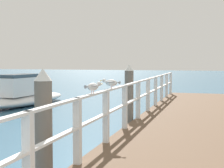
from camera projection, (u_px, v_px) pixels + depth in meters
pier_deck at (187, 129)px, 10.48m from camera, size 3.09×18.20×0.49m
pier_railing at (138, 96)px, 10.82m from camera, size 0.12×16.72×1.14m
dock_piling_near at (44, 134)px, 5.69m from camera, size 0.29×0.29×2.13m
dock_piling_far at (129, 98)px, 11.34m from camera, size 0.29×0.29×2.13m
seagull_foreground at (93, 86)px, 6.80m from camera, size 0.25×0.46×0.21m
seagull_background at (111, 82)px, 8.00m from camera, size 0.48×0.20×0.21m
boat_3 at (25, 95)px, 17.87m from camera, size 2.41×6.29×1.59m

